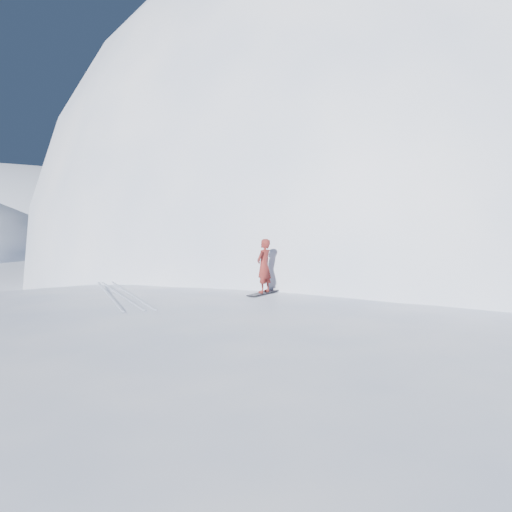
{
  "coord_description": "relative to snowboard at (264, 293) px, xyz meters",
  "views": [
    {
      "loc": [
        -0.36,
        -9.9,
        4.65
      ],
      "look_at": [
        3.44,
        4.81,
        3.5
      ],
      "focal_mm": 32.0,
      "sensor_mm": 36.0,
      "label": 1
    }
  ],
  "objects": [
    {
      "name": "wind_bumps",
      "position": [
        -3.99,
        -1.69,
        -2.41
      ],
      "size": [
        16.0,
        14.4,
        1.0
      ],
      "color": "white",
      "rests_on": "ground"
    },
    {
      "name": "snowboarder",
      "position": [
        0.0,
        0.0,
        0.85
      ],
      "size": [
        0.72,
        0.71,
        1.68
      ],
      "primitive_type": "imported",
      "rotation": [
        0.0,
        0.0,
        3.88
      ],
      "color": "maroon",
      "rests_on": "snowboard"
    },
    {
      "name": "summit_peak",
      "position": [
        18.56,
        22.19,
        -2.41
      ],
      "size": [
        60.0,
        56.0,
        56.0
      ],
      "primitive_type": "ellipsoid",
      "color": "white",
      "rests_on": "ground"
    },
    {
      "name": "board_tracks",
      "position": [
        -4.4,
        0.95,
        0.01
      ],
      "size": [
        1.91,
        5.92,
        0.04
      ],
      "color": "silver",
      "rests_on": "ground"
    },
    {
      "name": "snowboard",
      "position": [
        0.0,
        0.0,
        0.0
      ],
      "size": [
        1.34,
        1.26,
        0.03
      ],
      "primitive_type": "cube",
      "rotation": [
        0.0,
        0.0,
        0.74
      ],
      "color": "black",
      "rests_on": "near_ridge"
    },
    {
      "name": "peak_shoulder",
      "position": [
        6.56,
        16.19,
        -2.41
      ],
      "size": [
        28.0,
        24.0,
        18.0
      ],
      "primitive_type": "ellipsoid",
      "color": "white",
      "rests_on": "ground"
    },
    {
      "name": "near_ridge",
      "position": [
        -2.44,
        -0.81,
        -2.41
      ],
      "size": [
        36.0,
        28.0,
        4.8
      ],
      "primitive_type": "ellipsoid",
      "color": "white",
      "rests_on": "ground"
    },
    {
      "name": "ground",
      "position": [
        -3.44,
        -3.81,
        -2.41
      ],
      "size": [
        400.0,
        400.0,
        0.0
      ],
      "primitive_type": "plane",
      "color": "white",
      "rests_on": "ground"
    }
  ]
}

